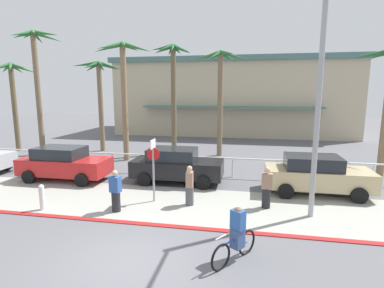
% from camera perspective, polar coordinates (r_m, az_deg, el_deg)
% --- Properties ---
extents(ground_plane, '(80.00, 80.00, 0.00)m').
position_cam_1_polar(ground_plane, '(17.71, 0.64, -4.57)').
color(ground_plane, '#5B5B60').
extents(sidewalk_strip, '(44.00, 4.00, 0.02)m').
position_cam_1_polar(sidewalk_strip, '(12.30, -4.21, -11.15)').
color(sidewalk_strip, '#9E9E93').
rests_on(sidewalk_strip, ground).
extents(curb_paint, '(44.00, 0.24, 0.03)m').
position_cam_1_polar(curb_paint, '(10.53, -7.10, -14.91)').
color(curb_paint, maroon).
rests_on(curb_paint, ground).
extents(building_backdrop, '(24.28, 11.71, 7.74)m').
position_cam_1_polar(building_backdrop, '(34.08, 7.86, 8.90)').
color(building_backdrop, '#BCAD8E').
rests_on(building_backdrop, ground).
extents(rail_fence, '(26.94, 0.08, 1.04)m').
position_cam_1_polar(rail_fence, '(16.08, -0.29, -2.99)').
color(rail_fence, white).
rests_on(rail_fence, ground).
extents(stop_sign_bike_lane, '(0.52, 0.56, 2.56)m').
position_cam_1_polar(stop_sign_bike_lane, '(12.11, -7.33, -3.29)').
color(stop_sign_bike_lane, gray).
rests_on(stop_sign_bike_lane, ground).
extents(bollard_2, '(0.20, 0.20, 1.00)m').
position_cam_1_polar(bollard_2, '(12.80, -26.51, -8.96)').
color(bollard_2, white).
rests_on(bollard_2, ground).
extents(streetlight_curb, '(0.24, 2.54, 7.50)m').
position_cam_1_polar(streetlight_curb, '(10.82, 23.15, 8.34)').
color(streetlight_curb, '#9EA0A5').
rests_on(streetlight_curb, ground).
extents(palm_tree_0, '(2.78, 3.09, 6.52)m').
position_cam_1_polar(palm_tree_0, '(26.07, -30.79, 9.50)').
color(palm_tree_0, brown).
rests_on(palm_tree_0, ground).
extents(palm_tree_1, '(3.24, 3.29, 8.49)m').
position_cam_1_polar(palm_tree_1, '(23.62, -27.35, 13.24)').
color(palm_tree_1, '#756047').
rests_on(palm_tree_1, ground).
extents(palm_tree_2, '(3.58, 3.19, 6.61)m').
position_cam_1_polar(palm_tree_2, '(23.40, -17.10, 10.91)').
color(palm_tree_2, '#756047').
rests_on(palm_tree_2, ground).
extents(palm_tree_3, '(3.82, 3.21, 7.47)m').
position_cam_1_polar(palm_tree_3, '(19.73, -12.94, 12.68)').
color(palm_tree_3, '#846B4C').
rests_on(palm_tree_3, ground).
extents(palm_tree_4, '(2.99, 2.79, 7.67)m').
position_cam_1_polar(palm_tree_4, '(21.58, -3.61, 13.56)').
color(palm_tree_4, brown).
rests_on(palm_tree_4, ground).
extents(palm_tree_5, '(3.63, 3.45, 7.14)m').
position_cam_1_polar(palm_tree_5, '(20.81, 5.48, 12.22)').
color(palm_tree_5, '#756047').
rests_on(palm_tree_5, ground).
extents(car_red_1, '(4.40, 2.02, 1.69)m').
position_cam_1_polar(car_red_1, '(16.50, -23.03, -3.34)').
color(car_red_1, red).
rests_on(car_red_1, ground).
extents(car_black_2, '(4.40, 2.02, 1.69)m').
position_cam_1_polar(car_black_2, '(14.80, -2.97, -4.00)').
color(car_black_2, black).
rests_on(car_black_2, ground).
extents(car_tan_3, '(4.40, 2.02, 1.69)m').
position_cam_1_polar(car_tan_3, '(14.20, 22.46, -5.36)').
color(car_tan_3, tan).
rests_on(car_tan_3, ground).
extents(cyclist_blue_0, '(1.09, 1.52, 1.50)m').
position_cam_1_polar(cyclist_blue_0, '(8.33, 8.40, -16.79)').
color(cyclist_blue_0, black).
rests_on(cyclist_blue_0, ground).
extents(pedestrian_0, '(0.34, 0.42, 1.60)m').
position_cam_1_polar(pedestrian_0, '(11.87, -0.47, -8.21)').
color(pedestrian_0, '#4C4C51').
rests_on(pedestrian_0, ground).
extents(pedestrian_1, '(0.41, 0.33, 1.62)m').
position_cam_1_polar(pedestrian_1, '(11.93, 13.92, -8.35)').
color(pedestrian_1, '#232326').
rests_on(pedestrian_1, ground).
extents(pedestrian_2, '(0.45, 0.38, 1.59)m').
position_cam_1_polar(pedestrian_2, '(11.61, -14.24, -8.96)').
color(pedestrian_2, '#232326').
rests_on(pedestrian_2, ground).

